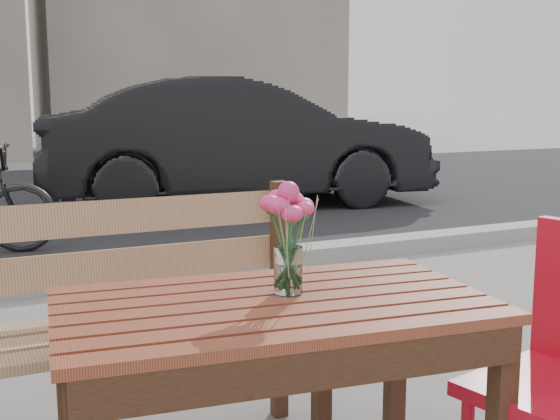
# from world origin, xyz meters

# --- Properties ---
(street) EXTENTS (30.00, 8.12, 0.12)m
(street) POSITION_xyz_m (0.00, 5.06, 0.03)
(street) COLOR black
(street) RESTS_ON ground
(main_table) EXTENTS (1.17, 0.77, 0.68)m
(main_table) POSITION_xyz_m (0.23, 0.13, 0.57)
(main_table) COLOR #612D19
(main_table) RESTS_ON ground
(main_bench) EXTENTS (1.48, 0.46, 0.92)m
(main_bench) POSITION_xyz_m (-0.10, 0.75, 0.56)
(main_bench) COLOR #946A4C
(main_bench) RESTS_ON ground
(main_vase) EXTENTS (0.16, 0.16, 0.30)m
(main_vase) POSITION_xyz_m (0.29, 0.17, 0.87)
(main_vase) COLOR white
(main_vase) RESTS_ON main_table
(parked_car) EXTENTS (4.46, 2.14, 1.41)m
(parked_car) POSITION_xyz_m (2.46, 5.85, 0.70)
(parked_car) COLOR black
(parked_car) RESTS_ON ground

